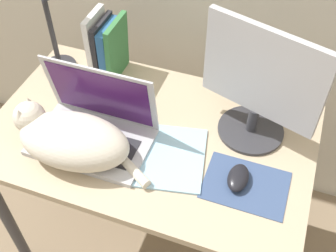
{
  "coord_description": "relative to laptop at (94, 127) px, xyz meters",
  "views": [
    {
      "loc": [
        0.39,
        -0.54,
        1.83
      ],
      "look_at": [
        0.08,
        0.31,
        0.85
      ],
      "focal_mm": 45.0,
      "sensor_mm": 36.0,
      "label": 1
    }
  ],
  "objects": [
    {
      "name": "desk",
      "position": [
        0.16,
        0.08,
        -0.14
      ],
      "size": [
        1.11,
        0.68,
        0.75
      ],
      "color": "tan",
      "rests_on": "ground_plane"
    },
    {
      "name": "computer_mouse",
      "position": [
        0.49,
        -0.02,
        -0.03
      ],
      "size": [
        0.06,
        0.11,
        0.04
      ],
      "color": "black",
      "rests_on": "mousepad"
    },
    {
      "name": "external_monitor",
      "position": [
        0.49,
        0.21,
        0.16
      ],
      "size": [
        0.39,
        0.23,
        0.41
      ],
      "color": "#333338",
      "rests_on": "desk"
    },
    {
      "name": "book_row",
      "position": [
        -0.1,
        0.33,
        0.07
      ],
      "size": [
        0.11,
        0.16,
        0.25
      ],
      "color": "white",
      "rests_on": "desk"
    },
    {
      "name": "laptop",
      "position": [
        0.0,
        0.0,
        0.0
      ],
      "size": [
        0.39,
        0.25,
        0.26
      ],
      "color": "#B7B7BC",
      "rests_on": "desk"
    },
    {
      "name": "cat",
      "position": [
        -0.04,
        -0.09,
        0.02
      ],
      "size": [
        0.49,
        0.23,
        0.16
      ],
      "color": "beige",
      "rests_on": "desk"
    },
    {
      "name": "mousepad",
      "position": [
        0.52,
        -0.02,
        -0.05
      ],
      "size": [
        0.26,
        0.19,
        0.0
      ],
      "color": "#384C75",
      "rests_on": "desk"
    },
    {
      "name": "notepad",
      "position": [
        0.27,
        0.0,
        -0.05
      ],
      "size": [
        0.26,
        0.3,
        0.01
      ],
      "color": "#99C6E0",
      "rests_on": "desk"
    },
    {
      "name": "desk_lamp",
      "position": [
        -0.27,
        0.26,
        0.24
      ],
      "size": [
        0.17,
        0.17,
        0.43
      ],
      "color": "#28282D",
      "rests_on": "desk"
    }
  ]
}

